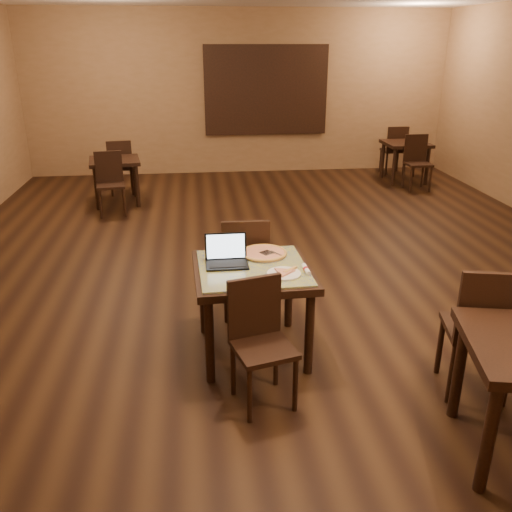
{
  "coord_description": "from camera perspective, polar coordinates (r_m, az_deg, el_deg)",
  "views": [
    {
      "loc": [
        -0.9,
        -5.62,
        2.42
      ],
      "look_at": [
        -0.45,
        -1.71,
        0.85
      ],
      "focal_mm": 38.0,
      "sensor_mm": 36.0,
      "label": 1
    }
  ],
  "objects": [
    {
      "name": "ground",
      "position": [
        6.19,
        2.37,
        -1.34
      ],
      "size": [
        10.0,
        10.0,
        0.0
      ],
      "primitive_type": "plane",
      "color": "black",
      "rests_on": "ground"
    },
    {
      "name": "wall_back",
      "position": [
        10.7,
        -1.73,
        16.75
      ],
      "size": [
        8.0,
        0.02,
        3.0
      ],
      "primitive_type": "cube",
      "color": "#8C6947",
      "rests_on": "ground"
    },
    {
      "name": "mural",
      "position": [
        10.71,
        1.07,
        17.03
      ],
      "size": [
        2.34,
        0.05,
        1.64
      ],
      "color": "#26548D",
      "rests_on": "wall_back"
    },
    {
      "name": "tiled_table",
      "position": [
        4.31,
        -0.35,
        -2.41
      ],
      "size": [
        0.95,
        0.95,
        0.76
      ],
      "rotation": [
        0.0,
        0.0,
        0.04
      ],
      "color": "black",
      "rests_on": "ground"
    },
    {
      "name": "chair_main_near",
      "position": [
        3.82,
        0.36,
        -8.24
      ],
      "size": [
        0.48,
        0.48,
        0.91
      ],
      "rotation": [
        0.0,
        0.0,
        0.26
      ],
      "color": "black",
      "rests_on": "ground"
    },
    {
      "name": "chair_main_far",
      "position": [
        4.91,
        -1.15,
        -0.66
      ],
      "size": [
        0.44,
        0.44,
        0.98
      ],
      "rotation": [
        0.0,
        0.0,
        3.11
      ],
      "color": "black",
      "rests_on": "ground"
    },
    {
      "name": "laptop",
      "position": [
        4.32,
        -3.14,
        -0.0
      ],
      "size": [
        0.34,
        0.26,
        0.23
      ],
      "rotation": [
        0.0,
        0.0,
        0.01
      ],
      "color": "black",
      "rests_on": "tiled_table"
    },
    {
      "name": "plate",
      "position": [
        4.13,
        2.96,
        -1.87
      ],
      "size": [
        0.26,
        0.26,
        0.01
      ],
      "primitive_type": "cylinder",
      "color": "white",
      "rests_on": "tiled_table"
    },
    {
      "name": "pizza_slice",
      "position": [
        4.12,
        2.96,
        -1.68
      ],
      "size": [
        0.27,
        0.27,
        0.02
      ],
      "primitive_type": null,
      "rotation": [
        0.0,
        0.0,
        0.74
      ],
      "color": "beige",
      "rests_on": "plate"
    },
    {
      "name": "pizza_pan",
      "position": [
        4.5,
        0.84,
        0.15
      ],
      "size": [
        0.37,
        0.37,
        0.01
      ],
      "primitive_type": "cylinder",
      "color": "silver",
      "rests_on": "tiled_table"
    },
    {
      "name": "pizza_whole",
      "position": [
        4.49,
        0.84,
        0.33
      ],
      "size": [
        0.38,
        0.38,
        0.03
      ],
      "color": "beige",
      "rests_on": "pizza_pan"
    },
    {
      "name": "spatula",
      "position": [
        4.47,
        1.13,
        0.34
      ],
      "size": [
        0.21,
        0.25,
        0.01
      ],
      "primitive_type": "cube",
      "rotation": [
        0.0,
        0.0,
        0.57
      ],
      "color": "silver",
      "rests_on": "pizza_whole"
    },
    {
      "name": "napkin_roll",
      "position": [
        4.19,
        5.3,
        -1.4
      ],
      "size": [
        0.04,
        0.17,
        0.04
      ],
      "rotation": [
        0.0,
        0.0,
        0.04
      ],
      "color": "white",
      "rests_on": "tiled_table"
    },
    {
      "name": "other_table_a",
      "position": [
        10.39,
        15.48,
        10.81
      ],
      "size": [
        0.77,
        0.77,
        0.72
      ],
      "rotation": [
        0.0,
        0.0,
        0.0
      ],
      "color": "black",
      "rests_on": "ground"
    },
    {
      "name": "other_table_a_chair_near",
      "position": [
        9.91,
        16.57,
        9.78
      ],
      "size": [
        0.4,
        0.4,
        0.93
      ],
      "rotation": [
        0.0,
        0.0,
        0.0
      ],
      "color": "black",
      "rests_on": "ground"
    },
    {
      "name": "other_table_a_chair_far",
      "position": [
        10.9,
        14.42,
        11.01
      ],
      "size": [
        0.4,
        0.4,
        0.93
      ],
      "rotation": [
        0.0,
        0.0,
        3.15
      ],
      "color": "black",
      "rests_on": "ground"
    },
    {
      "name": "other_table_b",
      "position": [
        8.87,
        -14.63,
        9.08
      ],
      "size": [
        0.86,
        0.86,
        0.71
      ],
      "rotation": [
        0.0,
        0.0,
        0.15
      ],
      "color": "black",
      "rests_on": "ground"
    },
    {
      "name": "other_table_b_chair_near",
      "position": [
        8.37,
        -15.12,
        7.8
      ],
      "size": [
        0.45,
        0.45,
        0.92
      ],
      "rotation": [
        0.0,
        0.0,
        0.15
      ],
      "color": "black",
      "rests_on": "ground"
    },
    {
      "name": "other_table_b_chair_far",
      "position": [
        9.4,
        -14.1,
        9.37
      ],
      "size": [
        0.45,
        0.45,
        0.92
      ],
      "rotation": [
        0.0,
        0.0,
        3.29
      ],
      "color": "black",
      "rests_on": "ground"
    },
    {
      "name": "other_table_c_chair_far",
      "position": [
        4.1,
        22.77,
        -6.78
      ],
      "size": [
        0.53,
        0.53,
        1.03
      ],
      "rotation": [
        0.0,
        0.0,
        2.92
      ],
      "color": "black",
      "rests_on": "ground"
    }
  ]
}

